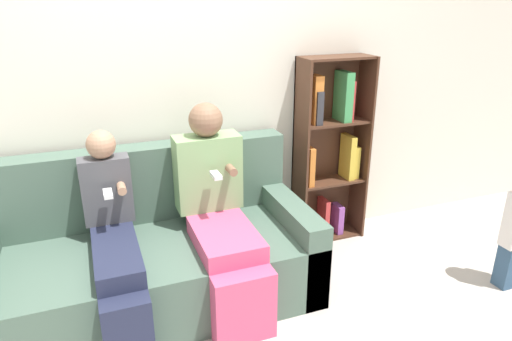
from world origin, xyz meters
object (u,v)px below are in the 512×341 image
(adult_seated, at_px, (218,207))
(bookshelf, at_px, (330,145))
(child_seated, at_px, (114,239))
(couch, at_px, (151,257))

(adult_seated, bearing_deg, bookshelf, 23.98)
(child_seated, bearing_deg, adult_seated, 3.72)
(couch, height_order, adult_seated, adult_seated)
(couch, bearing_deg, adult_seated, -15.42)
(couch, xyz_separation_m, bookshelf, (1.47, 0.35, 0.47))
(couch, xyz_separation_m, adult_seated, (0.42, -0.12, 0.33))
(adult_seated, distance_m, child_seated, 0.64)
(adult_seated, height_order, bookshelf, bookshelf)
(child_seated, height_order, bookshelf, bookshelf)
(couch, bearing_deg, bookshelf, 13.33)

